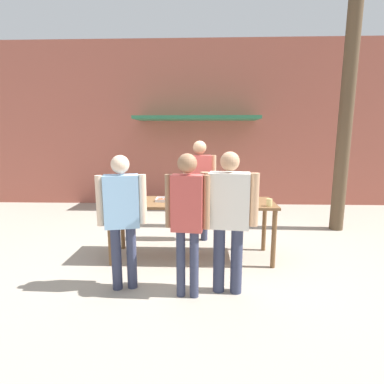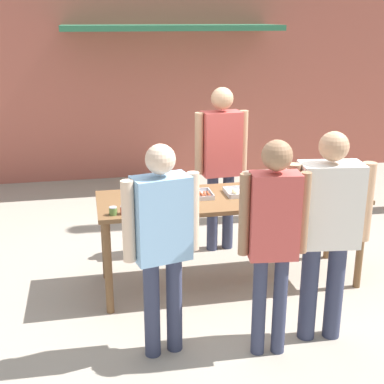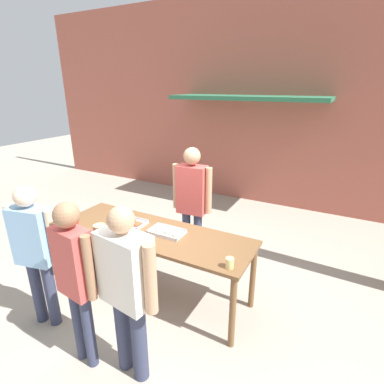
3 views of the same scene
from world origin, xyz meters
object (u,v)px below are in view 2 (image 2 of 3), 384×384
Objects in this scene: condiment_jar_ketchup at (124,210)px; person_server_behind_table at (221,155)px; food_tray_buns at (248,192)px; beer_cup at (355,192)px; person_customer_with_cup at (328,222)px; condiment_jar_mustard at (113,211)px; food_tray_sausages at (192,195)px; person_customer_holding_hotdog at (162,234)px; person_customer_waiting_in_line at (273,229)px.

person_server_behind_table reaches higher than condiment_jar_ketchup.
person_server_behind_table is (-0.07, 0.79, 0.18)m from food_tray_buns.
beer_cup reaches higher than condiment_jar_ketchup.
beer_cup is 0.06× the size of person_customer_with_cup.
condiment_jar_ketchup is at bearing 0.95° from condiment_jar_mustard.
condiment_jar_ketchup is 1.71m from person_customer_with_cup.
person_customer_with_cup reaches higher than food_tray_sausages.
condiment_jar_mustard is 1.80m from person_customer_with_cup.
food_tray_buns is 0.24× the size of person_server_behind_table.
person_server_behind_table is (1.25, 1.12, 0.16)m from condiment_jar_mustard.
beer_cup is 2.09m from person_customer_holding_hotdog.
beer_cup reaches higher than condiment_jar_mustard.
condiment_jar_mustard is (-1.32, -0.34, 0.02)m from food_tray_buns.
food_tray_sausages is at bearing -45.23° from person_customer_with_cup.
person_customer_holding_hotdog is at bearing -4.96° from person_customer_waiting_in_line.
condiment_jar_mustard is at bearing -165.71° from food_tray_buns.
condiment_jar_mustard is 2.27m from beer_cup.
condiment_jar_ketchup is at bearing -19.99° from person_customer_with_cup.
person_server_behind_table is (-1.03, 1.12, 0.14)m from beer_cup.
person_customer_waiting_in_line is at bearing -38.68° from condiment_jar_mustard.
food_tray_sausages is 1.30m from person_customer_waiting_in_line.
food_tray_buns is at bearing -89.74° from person_server_behind_table.
person_customer_waiting_in_line reaches higher than food_tray_buns.
food_tray_sausages is 0.94m from person_server_behind_table.
condiment_jar_ketchup is 1.38m from person_customer_waiting_in_line.
condiment_jar_ketchup is 0.04× the size of person_customer_waiting_in_line.
beer_cup is 0.06× the size of person_customer_waiting_in_line.
person_customer_holding_hotdog is at bearing -159.17° from beer_cup.
person_customer_with_cup is at bearing -52.42° from food_tray_sausages.
person_customer_waiting_in_line is at bearing 155.60° from person_customer_holding_hotdog.
person_customer_with_cup is at bearing -74.76° from food_tray_buns.
food_tray_sausages is 0.56m from food_tray_buns.
beer_cup reaches higher than food_tray_sausages.
beer_cup is (1.51, -0.33, 0.04)m from food_tray_sausages.
condiment_jar_mustard and condiment_jar_ketchup have the same top height.
condiment_jar_mustard is 0.10m from condiment_jar_ketchup.
person_customer_waiting_in_line reaches higher than condiment_jar_mustard.
person_customer_with_cup is (1.30, -0.04, 0.02)m from person_customer_holding_hotdog.
food_tray_buns is 1.01m from beer_cup.
food_tray_buns is 0.26× the size of person_customer_holding_hotdog.
food_tray_sausages is at bearing 179.94° from food_tray_buns.
condiment_jar_ketchup is at bearing -164.70° from food_tray_buns.
condiment_jar_mustard is at bearing -79.36° from person_customer_holding_hotdog.
food_tray_buns is at bearing -67.58° from person_customer_with_cup.
food_tray_sausages is 0.22× the size of person_customer_with_cup.
food_tray_sausages is 0.23× the size of person_customer_holding_hotdog.
food_tray_sausages is at bearing 26.70° from condiment_jar_ketchup.
person_customer_waiting_in_line is at bearing -141.49° from beer_cup.
beer_cup is 1.47m from person_customer_waiting_in_line.
condiment_jar_ketchup reaches higher than food_tray_buns.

